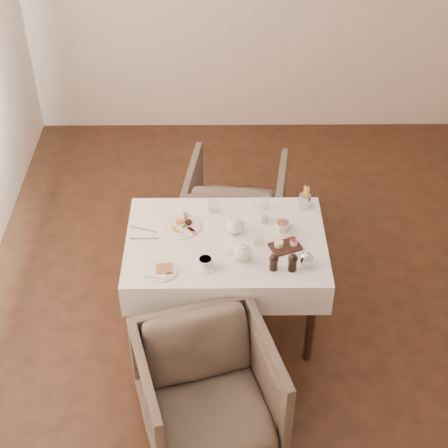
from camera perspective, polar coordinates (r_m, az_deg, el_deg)
table at (r=4.45m, az=0.16°, el=-2.44°), size 1.28×0.88×0.75m
armchair_near at (r=4.07m, az=-1.32°, el=-13.70°), size 0.95×0.96×0.71m
armchair_far at (r=5.33m, az=1.01°, el=1.65°), size 0.83×0.85×0.69m
breakfast_plate at (r=4.47m, az=-3.59°, el=-0.16°), size 0.25×0.25×0.03m
side_plate at (r=4.16m, az=-5.28°, el=-3.94°), size 0.20×0.19×0.02m
teapot_centre at (r=4.39m, az=0.88°, el=-0.05°), size 0.19×0.16×0.13m
teapot_front at (r=4.19m, az=1.52°, el=-2.28°), size 0.18×0.14×0.13m
creamer at (r=4.50m, az=3.27°, el=0.59°), size 0.07×0.07×0.07m
teacup_near at (r=4.17m, az=-1.56°, el=-3.28°), size 0.13×0.13×0.07m
teacup_far at (r=4.44m, az=4.89°, el=-0.24°), size 0.14×0.14×0.07m
glass_left at (r=4.57m, az=-0.86°, el=1.49°), size 0.09×0.09×0.09m
glass_mid at (r=4.32m, az=2.93°, el=-1.08°), size 0.09×0.09×0.10m
glass_right at (r=4.61m, az=3.45°, el=1.77°), size 0.08×0.08×0.09m
condiment_board at (r=4.32m, az=5.10°, el=-1.81°), size 0.22×0.19×0.05m
pepper_mill_left at (r=4.14m, az=4.16°, el=-3.17°), size 0.07×0.07×0.12m
pepper_mill_right at (r=4.15m, az=5.72°, el=-3.19°), size 0.08×0.08×0.12m
silver_pot at (r=4.19m, az=6.86°, el=-2.82°), size 0.11×0.09×0.12m
fries_cup at (r=4.63m, az=6.74°, el=2.19°), size 0.08×0.08×0.17m
cutlery_fork at (r=4.48m, az=-6.67°, el=-0.45°), size 0.19×0.08×0.00m
cutlery_knife at (r=4.41m, az=-6.62°, el=-1.21°), size 0.18×0.02×0.00m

